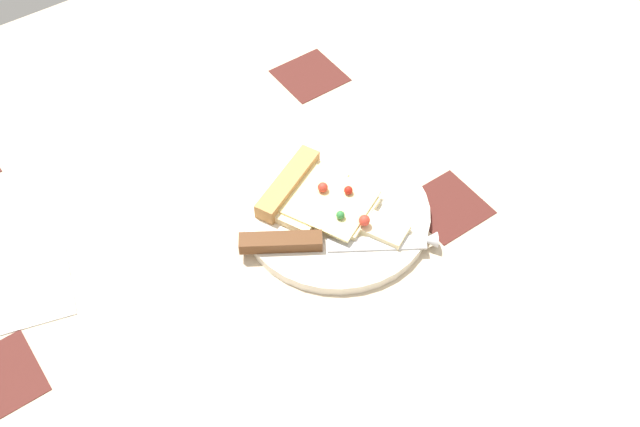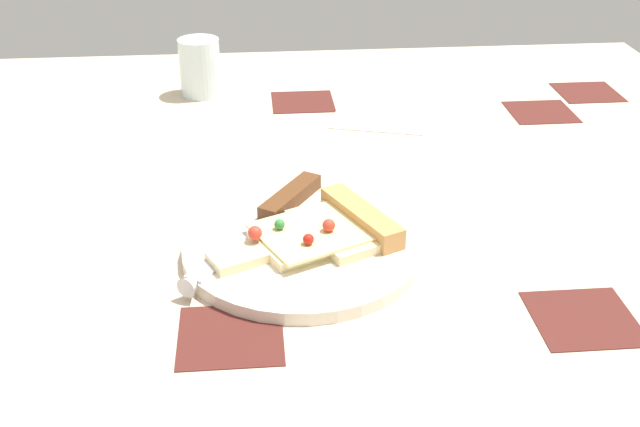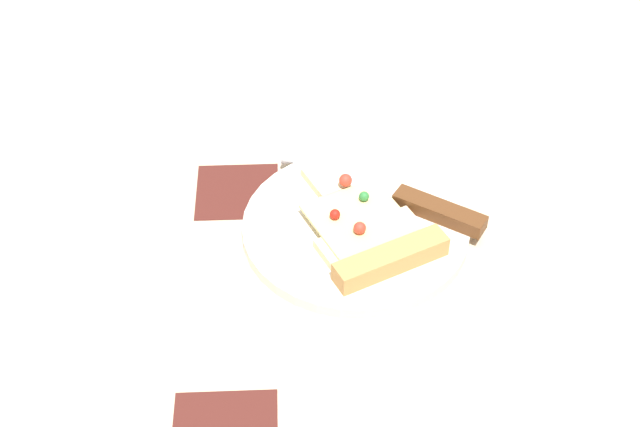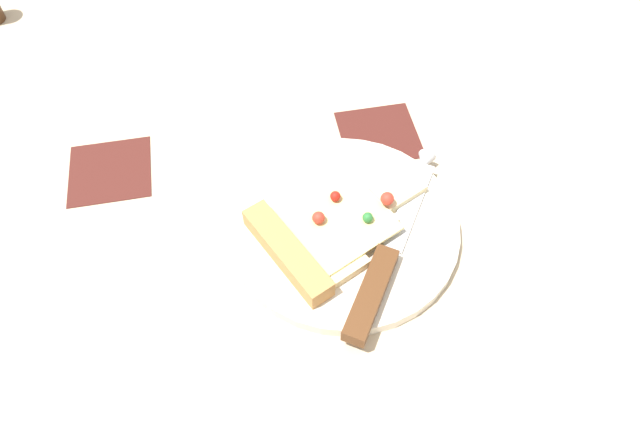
# 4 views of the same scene
# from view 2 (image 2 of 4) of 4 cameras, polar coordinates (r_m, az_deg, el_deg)

# --- Properties ---
(ground_plane) EXTENTS (1.38, 1.38, 0.03)m
(ground_plane) POSITION_cam_2_polar(r_m,az_deg,el_deg) (0.81, -5.70, -4.39)
(ground_plane) COLOR #C6B293
(ground_plane) RESTS_ON ground
(plate) EXTENTS (0.24, 0.24, 0.01)m
(plate) POSITION_cam_2_polar(r_m,az_deg,el_deg) (0.81, -1.28, -2.60)
(plate) COLOR silver
(plate) RESTS_ON ground_plane
(pizza_slice) EXTENTS (0.15, 0.19, 0.03)m
(pizza_slice) POSITION_cam_2_polar(r_m,az_deg,el_deg) (0.81, 0.27, -1.24)
(pizza_slice) COLOR beige
(pizza_slice) RESTS_ON plate
(knife) EXTENTS (0.21, 0.15, 0.02)m
(knife) POSITION_cam_2_polar(r_m,az_deg,el_deg) (0.84, -3.65, -0.22)
(knife) COLOR silver
(knife) RESTS_ON plate
(drinking_glass) EXTENTS (0.06, 0.06, 0.08)m
(drinking_glass) POSITION_cam_2_polar(r_m,az_deg,el_deg) (1.23, -8.45, 10.13)
(drinking_glass) COLOR silver
(drinking_glass) RESTS_ON ground_plane
(napkin) EXTENTS (0.16, 0.16, 0.00)m
(napkin) POSITION_cam_2_polar(r_m,az_deg,el_deg) (1.16, 4.34, 7.02)
(napkin) COLOR white
(napkin) RESTS_ON ground_plane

